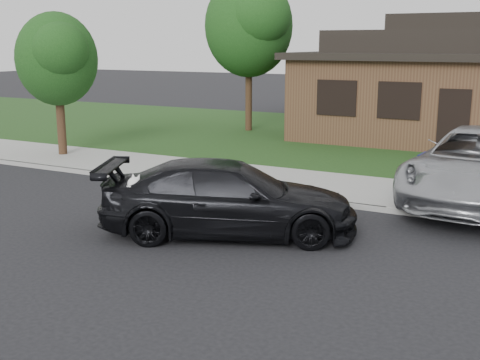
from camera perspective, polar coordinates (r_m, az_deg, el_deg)
The scene contains 9 objects.
ground at distance 12.33m, azimuth -7.73°, elevation -4.82°, with size 120.00×120.00×0.00m, color black.
sidewalk at distance 16.50m, azimuth 2.28°, elevation 0.03°, with size 60.00×3.00×0.12m, color gray.
curb at distance 15.19m, azimuth -0.13°, elevation -1.08°, with size 60.00×0.12×0.12m, color gray.
lawn at distance 23.86m, azimuth 10.54°, elevation 3.82°, with size 60.00×13.00×0.13m, color #193814.
sedan at distance 11.86m, azimuth -1.11°, elevation -1.74°, with size 5.42×3.89×1.46m.
recycling_bin at distance 15.09m, azimuth 17.80°, elevation 0.44°, with size 0.67×0.69×1.02m.
house at distance 24.77m, azimuth 21.10°, elevation 8.33°, with size 12.60×8.60×4.65m.
tree_0 at distance 25.08m, azimuth 1.07°, elevation 14.58°, with size 3.78×3.60×6.34m.
tree_2 at distance 20.44m, azimuth -16.92°, elevation 11.04°, with size 2.73×2.60×4.59m.
Camera 1 is at (6.84, -9.56, 3.71)m, focal length 45.00 mm.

